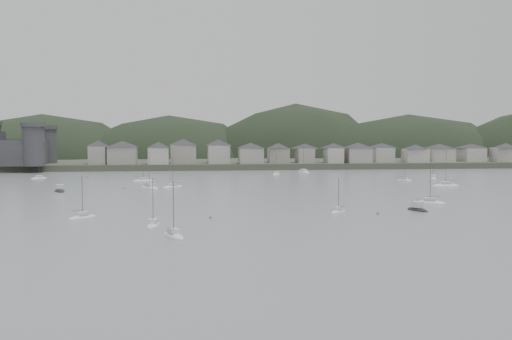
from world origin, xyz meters
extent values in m
plane|color=slate|center=(0.00, 0.00, 0.00)|extent=(900.00, 900.00, 0.00)
cube|color=#383D2D|center=(0.00, 295.00, 1.50)|extent=(900.00, 250.00, 3.00)
ellipsoid|color=black|center=(-110.87, 271.94, -10.14)|extent=(138.98, 92.48, 81.13)
ellipsoid|color=black|center=(-32.30, 272.87, -9.97)|extent=(132.08, 90.41, 79.74)
ellipsoid|color=black|center=(50.65, 272.93, -12.68)|extent=(133.88, 88.37, 101.41)
ellipsoid|color=black|center=(125.95, 267.91, -10.32)|extent=(165.81, 81.78, 82.55)
cylinder|color=#363639|center=(-92.00, 166.00, 12.00)|extent=(10.00, 10.00, 18.00)
cylinder|color=#363639|center=(-92.00, 194.00, 11.50)|extent=(10.00, 10.00, 17.00)
cube|color=#363639|center=(-92.00, 180.00, 9.00)|extent=(3.50, 30.00, 12.00)
cube|color=gray|center=(-65.00, 181.96, 7.29)|extent=(8.34, 12.91, 8.59)
pyramid|color=#2E2D33|center=(-65.00, 181.96, 13.09)|extent=(15.78, 15.78, 3.01)
cube|color=gray|center=(-53.32, 181.32, 7.18)|extent=(13.68, 13.35, 8.36)
pyramid|color=#2E2D33|center=(-53.32, 181.32, 12.82)|extent=(20.07, 20.07, 2.93)
cube|color=gray|center=(-35.57, 176.02, 7.04)|extent=(9.78, 10.20, 8.08)
pyramid|color=#2E2D33|center=(-35.57, 176.02, 12.49)|extent=(14.83, 14.83, 2.83)
cube|color=gray|center=(-23.51, 185.65, 7.55)|extent=(12.59, 13.33, 9.09)
pyramid|color=#2E2D33|center=(-23.51, 185.65, 13.68)|extent=(19.24, 19.24, 3.18)
cube|color=gray|center=(-5.75, 184.10, 7.43)|extent=(10.74, 12.17, 8.87)
pyramid|color=#2E2D33|center=(-5.75, 184.10, 13.42)|extent=(17.01, 17.01, 3.10)
cube|color=gray|center=(9.92, 177.53, 6.85)|extent=(11.63, 12.09, 7.69)
pyramid|color=#2E2D33|center=(9.92, 177.53, 12.04)|extent=(17.61, 17.61, 2.69)
cube|color=gray|center=(25.25, 186.19, 6.72)|extent=(10.37, 9.35, 7.44)
pyramid|color=#2E2D33|center=(25.25, 186.19, 11.74)|extent=(14.65, 14.65, 2.60)
cube|color=gray|center=(38.63, 183.79, 6.61)|extent=(8.24, 12.20, 7.22)
pyramid|color=#2E2D33|center=(38.63, 183.79, 11.48)|extent=(15.17, 15.17, 2.53)
cube|color=gray|center=(52.50, 178.55, 6.73)|extent=(8.06, 10.91, 7.46)
pyramid|color=#2E2D33|center=(52.50, 178.55, 11.77)|extent=(14.08, 14.08, 2.61)
cube|color=gray|center=(64.81, 177.06, 6.83)|extent=(11.73, 11.78, 7.66)
pyramid|color=#2E2D33|center=(64.81, 177.06, 12.00)|extent=(17.46, 17.46, 2.68)
cube|color=gray|center=(80.64, 186.91, 6.67)|extent=(10.19, 13.02, 7.33)
pyramid|color=#2E2D33|center=(80.64, 186.91, 11.62)|extent=(17.23, 17.23, 2.57)
cube|color=gray|center=(95.55, 178.06, 6.44)|extent=(11.70, 9.81, 6.88)
pyramid|color=#2E2D33|center=(95.55, 178.06, 11.08)|extent=(15.97, 15.97, 2.41)
cube|color=gray|center=(112.40, 186.91, 6.50)|extent=(12.83, 12.48, 7.00)
pyramid|color=#2E2D33|center=(112.40, 186.91, 11.22)|extent=(18.79, 18.79, 2.45)
cube|color=gray|center=(130.73, 187.42, 6.48)|extent=(11.07, 13.50, 6.97)
pyramid|color=#2E2D33|center=(130.73, 187.42, 11.19)|extent=(18.25, 18.25, 2.44)
cube|color=gray|center=(146.02, 179.72, 6.67)|extent=(13.75, 9.12, 7.34)
pyramid|color=#2E2D33|center=(146.02, 179.72, 11.62)|extent=(16.97, 16.97, 2.57)
ellipsoid|color=silver|center=(-27.43, 79.94, 0.05)|extent=(8.03, 6.93, 1.62)
cube|color=silver|center=(-27.43, 79.94, 1.16)|extent=(3.33, 3.13, 0.70)
cylinder|color=#3F3F42|center=(-27.43, 79.94, 5.26)|extent=(0.12, 0.12, 10.12)
cylinder|color=#3F3F42|center=(-26.26, 79.07, 1.71)|extent=(2.97, 2.27, 0.10)
ellipsoid|color=silver|center=(-38.90, 108.39, 0.05)|extent=(8.35, 3.65, 1.62)
cube|color=silver|center=(-38.90, 108.39, 1.16)|extent=(3.04, 2.14, 0.70)
cylinder|color=#3F3F42|center=(-38.90, 108.39, 5.25)|extent=(0.12, 0.12, 10.10)
cylinder|color=#3F3F42|center=(-40.34, 108.58, 1.71)|extent=(3.62, 0.59, 0.10)
ellipsoid|color=silver|center=(75.00, 106.81, 0.05)|extent=(5.08, 8.52, 1.62)
cube|color=silver|center=(75.00, 106.81, 1.16)|extent=(2.61, 3.26, 0.70)
cylinder|color=#3F3F42|center=(75.00, 106.81, 5.27)|extent=(0.12, 0.12, 10.14)
cylinder|color=#3F3F42|center=(74.53, 108.19, 1.71)|extent=(1.27, 3.49, 0.10)
ellipsoid|color=silver|center=(-35.01, 77.57, 0.05)|extent=(7.93, 9.62, 1.91)
cube|color=silver|center=(-35.01, 77.57, 1.31)|extent=(3.63, 3.95, 0.70)
cylinder|color=#3F3F42|center=(-35.01, 77.57, 6.18)|extent=(0.12, 0.12, 11.96)
cylinder|color=#3F3F42|center=(-35.99, 76.15, 1.86)|extent=(2.52, 3.61, 0.10)
ellipsoid|color=silver|center=(65.27, 73.44, 0.05)|extent=(9.82, 3.26, 1.96)
cube|color=silver|center=(65.27, 73.44, 1.33)|extent=(3.45, 2.20, 0.70)
cylinder|color=#3F3F42|center=(65.27, 73.44, 6.31)|extent=(0.12, 0.12, 12.22)
cylinder|color=#3F3F42|center=(67.03, 73.47, 1.88)|extent=(4.40, 0.16, 0.10)
ellipsoid|color=silver|center=(-26.02, -18.18, 0.05)|extent=(5.20, 8.01, 1.53)
cube|color=silver|center=(-26.02, -18.18, 1.12)|extent=(2.58, 3.12, 0.70)
cylinder|color=#3F3F42|center=(-26.02, -18.18, 4.98)|extent=(0.12, 0.12, 9.57)
cylinder|color=#3F3F42|center=(-26.55, -19.45, 1.67)|extent=(1.41, 3.22, 0.10)
ellipsoid|color=silver|center=(60.40, 99.31, 0.05)|extent=(5.62, 6.23, 1.28)
cube|color=silver|center=(60.40, 99.31, 0.99)|extent=(2.50, 2.62, 0.70)
cylinder|color=#3F3F42|center=(60.40, 99.31, 4.19)|extent=(0.12, 0.12, 7.98)
cylinder|color=#3F3F42|center=(59.67, 98.42, 1.54)|extent=(1.90, 2.29, 0.10)
ellipsoid|color=silver|center=(39.39, 25.23, 0.05)|extent=(8.47, 5.81, 1.63)
cube|color=silver|center=(39.39, 25.23, 1.16)|extent=(3.34, 2.83, 0.70)
cylinder|color=#3F3F42|center=(39.39, 25.23, 5.28)|extent=(0.12, 0.12, 10.16)
cylinder|color=#3F3F42|center=(40.72, 25.85, 1.71)|extent=(3.35, 1.65, 0.10)
ellipsoid|color=silver|center=(11.29, 10.75, 0.05)|extent=(5.67, 5.91, 1.24)
cube|color=silver|center=(11.29, 10.75, 0.97)|extent=(2.48, 2.52, 0.70)
cylinder|color=#3F3F42|center=(11.29, 10.75, 4.08)|extent=(0.12, 0.12, 7.76)
cylinder|color=#3F3F42|center=(12.05, 9.93, 1.52)|extent=(1.97, 2.12, 0.10)
ellipsoid|color=silver|center=(31.18, 150.00, 0.05)|extent=(5.82, 9.93, 1.89)
cube|color=silver|center=(31.18, 150.00, 1.30)|extent=(3.01, 3.79, 0.70)
cylinder|color=#3F3F42|center=(31.18, 150.00, 6.11)|extent=(0.12, 0.12, 11.82)
cylinder|color=#3F3F42|center=(31.71, 151.62, 1.85)|extent=(1.42, 4.08, 0.10)
ellipsoid|color=silver|center=(16.88, 138.85, 0.05)|extent=(5.36, 7.44, 1.44)
cube|color=silver|center=(16.88, 138.85, 1.07)|extent=(2.57, 2.96, 0.70)
cylinder|color=#3F3F42|center=(16.88, 138.85, 4.70)|extent=(0.12, 0.12, 8.99)
cylinder|color=#3F3F42|center=(16.28, 139.99, 1.62)|extent=(1.58, 2.92, 0.10)
ellipsoid|color=silver|center=(-30.18, -4.97, 0.05)|extent=(3.23, 7.66, 1.49)
cube|color=silver|center=(-30.18, -4.97, 1.09)|extent=(1.93, 2.77, 0.70)
cylinder|color=#3F3F42|center=(-30.18, -4.97, 4.85)|extent=(0.12, 0.12, 9.29)
cylinder|color=#3F3F42|center=(-30.33, -3.64, 1.64)|extent=(0.49, 3.33, 0.10)
ellipsoid|color=silver|center=(-80.98, 126.38, 0.05)|extent=(6.65, 6.28, 1.39)
cube|color=silver|center=(-80.98, 126.38, 1.04)|extent=(2.83, 2.76, 0.70)
cylinder|color=#3F3F42|center=(-80.98, 126.38, 4.54)|extent=(0.12, 0.12, 8.67)
cylinder|color=#3F3F42|center=(-81.91, 127.21, 1.59)|extent=(2.39, 2.15, 0.10)
ellipsoid|color=silver|center=(-45.69, 7.87, 0.05)|extent=(6.67, 6.77, 1.44)
cube|color=silver|center=(-45.69, 7.87, 1.07)|extent=(2.89, 2.91, 0.70)
cylinder|color=#3F3F42|center=(-45.69, 7.87, 4.70)|extent=(0.12, 0.12, 9.00)
cylinder|color=#3F3F42|center=(-46.60, 8.79, 1.62)|extent=(2.33, 2.39, 0.10)
ellipsoid|color=black|center=(30.67, 11.79, 0.05)|extent=(4.41, 7.34, 1.52)
cube|color=silver|center=(30.67, 11.79, 1.46)|extent=(2.46, 2.55, 1.40)
cylinder|color=#3F3F42|center=(30.67, 11.79, 2.36)|extent=(0.10, 0.10, 1.20)
ellipsoid|color=black|center=(-62.34, 70.39, 0.05)|extent=(5.24, 8.17, 1.69)
cube|color=silver|center=(-62.34, 70.39, 1.55)|extent=(2.81, 2.90, 1.40)
cylinder|color=#3F3F42|center=(-62.34, 70.39, 2.45)|extent=(0.10, 0.10, 1.20)
sphere|color=#BA693E|center=(-43.36, 78.55, 0.15)|extent=(0.70, 0.70, 0.70)
sphere|color=#BA693E|center=(19.36, 6.88, 0.15)|extent=(0.70, 0.70, 0.70)
sphere|color=#BA693E|center=(-18.48, 4.84, 0.15)|extent=(0.70, 0.70, 0.70)
sphere|color=#BA693E|center=(-62.59, 129.21, 0.15)|extent=(0.70, 0.70, 0.70)
camera|label=1|loc=(-24.63, -126.22, 18.34)|focal=43.06mm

